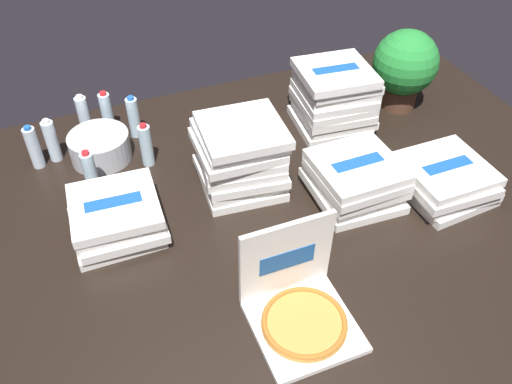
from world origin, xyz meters
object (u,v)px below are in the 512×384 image
object	(u,v)px
pizza_stack_right_near	(240,156)
water_bottle_4	(107,112)
ice_bucket	(100,147)
water_bottle_5	(90,173)
water_bottle_1	(52,141)
water_bottle_6	(146,145)
water_bottle_2	(84,116)
open_pizza_box	(299,306)
pizza_stack_left_near	(355,180)
water_bottle_3	(34,147)
water_bottle_0	(134,117)
pizza_stack_right_mid	(116,217)
pizza_stack_left_far	(445,180)
potted_plant	(405,66)
pizza_stack_right_far	(334,97)

from	to	relation	value
pizza_stack_right_near	water_bottle_4	distance (m)	0.81
ice_bucket	water_bottle_5	bearing A→B (deg)	-107.77
water_bottle_1	water_bottle_6	xyz separation A→B (m)	(0.41, -0.20, 0.00)
water_bottle_2	water_bottle_6	distance (m)	0.43
open_pizza_box	pizza_stack_left_near	bearing A→B (deg)	44.60
water_bottle_3	water_bottle_6	distance (m)	0.52
water_bottle_4	water_bottle_6	distance (m)	0.37
ice_bucket	water_bottle_0	distance (m)	0.24
pizza_stack_left_near	water_bottle_3	xyz separation A→B (m)	(-1.28, 0.76, 0.01)
open_pizza_box	pizza_stack_right_mid	bearing A→B (deg)	126.84
pizza_stack_left_far	water_bottle_4	bearing A→B (deg)	140.68
pizza_stack_right_mid	water_bottle_4	size ratio (longest dim) A/B	1.67
pizza_stack_right_mid	water_bottle_5	distance (m)	0.30
ice_bucket	water_bottle_4	size ratio (longest dim) A/B	1.28
pizza_stack_left_near	potted_plant	distance (m)	0.84
water_bottle_1	water_bottle_4	size ratio (longest dim) A/B	1.00
open_pizza_box	water_bottle_5	xyz separation A→B (m)	(-0.56, 0.97, 0.04)
potted_plant	ice_bucket	bearing A→B (deg)	175.03
water_bottle_1	water_bottle_4	bearing A→B (deg)	26.65
open_pizza_box	water_bottle_3	xyz separation A→B (m)	(-0.78, 1.26, 0.04)
water_bottle_4	pizza_stack_left_near	bearing A→B (deg)	-45.70
water_bottle_2	water_bottle_5	size ratio (longest dim) A/B	1.00
pizza_stack_left_near	ice_bucket	bearing A→B (deg)	144.35
pizza_stack_left_near	water_bottle_1	distance (m)	1.43
pizza_stack_right_far	water_bottle_0	size ratio (longest dim) A/B	1.82
water_bottle_4	water_bottle_0	bearing A→B (deg)	-38.59
pizza_stack_left_near	water_bottle_3	world-z (taller)	water_bottle_3
potted_plant	water_bottle_4	bearing A→B (deg)	166.63
pizza_stack_left_near	water_bottle_5	xyz separation A→B (m)	(-1.06, 0.47, 0.01)
water_bottle_0	water_bottle_4	size ratio (longest dim) A/B	1.00
pizza_stack_right_mid	pizza_stack_right_far	bearing A→B (deg)	17.15
pizza_stack_right_near	potted_plant	bearing A→B (deg)	15.83
pizza_stack_right_mid	water_bottle_6	xyz separation A→B (m)	(0.22, 0.40, 0.03)
pizza_stack_right_far	water_bottle_3	world-z (taller)	pizza_stack_right_far
water_bottle_3	water_bottle_4	world-z (taller)	same
pizza_stack_left_far	water_bottle_2	xyz separation A→B (m)	(-1.40, 1.07, 0.03)
pizza_stack_left_near	water_bottle_6	world-z (taller)	water_bottle_6
pizza_stack_right_mid	pizza_stack_right_near	bearing A→B (deg)	9.05
open_pizza_box	pizza_stack_right_near	world-z (taller)	open_pizza_box
ice_bucket	potted_plant	world-z (taller)	potted_plant
ice_bucket	water_bottle_2	bearing A→B (deg)	97.88
water_bottle_0	water_bottle_6	size ratio (longest dim) A/B	1.00
pizza_stack_right_far	water_bottle_6	world-z (taller)	pizza_stack_right_far
pizza_stack_right_far	water_bottle_5	world-z (taller)	pizza_stack_right_far
water_bottle_6	pizza_stack_right_far	bearing A→B (deg)	-1.76
pizza_stack_right_mid	ice_bucket	world-z (taller)	pizza_stack_right_mid
potted_plant	water_bottle_1	bearing A→B (deg)	173.19
water_bottle_3	water_bottle_2	bearing A→B (deg)	34.70
ice_bucket	water_bottle_0	world-z (taller)	water_bottle_0
pizza_stack_left_near	water_bottle_1	xyz separation A→B (m)	(-1.19, 0.79, 0.01)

